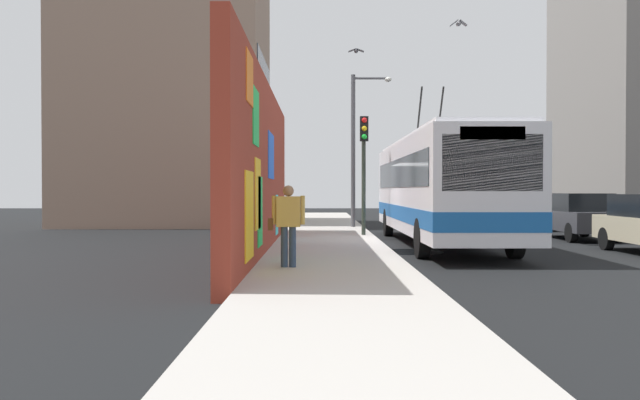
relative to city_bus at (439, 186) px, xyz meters
The scene contains 13 objects.
ground_plane 2.64m from the city_bus, 69.81° to the left, with size 80.00×80.00×0.00m, color black.
sidewalk_slab 3.88m from the city_bus, 78.98° to the left, with size 48.00×3.20×0.15m, color #ADA8A0.
graffiti_wall 5.83m from the city_bus, 117.78° to the left, with size 15.31×0.32×4.48m.
building_far_left 17.00m from the city_bus, 42.15° to the left, with size 8.13×9.23×12.65m.
city_bus is the anchor object (origin of this frame).
parked_car_dark_gray 5.79m from the city_bus, 65.64° to the right, with size 4.15×1.75×1.58m.
parked_car_navy 10.06m from the city_bus, 31.29° to the right, with size 4.80×1.80×1.58m.
parked_car_black 14.97m from the city_bus, 20.37° to the right, with size 4.29×1.77×1.58m.
pedestrian_near_wall 8.23m from the city_bus, 148.31° to the left, with size 0.22×0.74×1.63m.
traffic_light 3.33m from the city_bus, 43.01° to the left, with size 0.49×0.28×4.07m.
street_lamp 7.93m from the city_bus, 15.56° to the left, with size 0.44×1.70×6.37m.
flying_pigeons 5.23m from the city_bus, 28.25° to the left, with size 3.46×3.49×0.35m.
curbside_puddle 3.09m from the city_bus, 151.29° to the left, with size 1.82×1.82×0.00m, color black.
Camera 1 is at (-20.68, 1.89, 1.69)m, focal length 36.74 mm.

